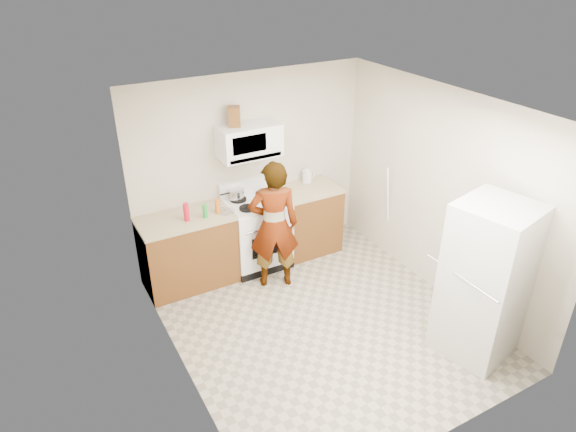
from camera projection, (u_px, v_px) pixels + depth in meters
floor at (322, 322)px, 5.87m from camera, size 3.60×3.60×0.00m
back_wall at (251, 168)px, 6.66m from camera, size 3.20×0.02×2.50m
right_wall at (441, 195)px, 5.96m from camera, size 0.02×3.60×2.50m
cabinet_left at (188, 252)px, 6.36m from camera, size 1.12×0.62×0.90m
counter_left at (185, 219)px, 6.14m from camera, size 1.14×0.64×0.03m
cabinet_right at (307, 220)px, 7.10m from camera, size 0.80×0.62×0.90m
counter_right at (308, 189)px, 6.88m from camera, size 0.82×0.64×0.03m
gas_range at (257, 232)px, 6.74m from camera, size 0.76×0.65×1.13m
microwave at (249, 141)px, 6.27m from camera, size 0.76×0.38×0.40m
person at (274, 225)px, 6.18m from camera, size 0.71×0.59×1.66m
fridge at (485, 281)px, 5.13m from camera, size 0.84×0.84×1.70m
kettle at (307, 176)px, 7.02m from camera, size 0.18×0.18×0.17m
jug at (234, 116)px, 6.08m from camera, size 0.18×0.18×0.24m
saucepan at (236, 194)px, 6.54m from camera, size 0.22×0.22×0.11m
tray at (273, 201)px, 6.48m from camera, size 0.28×0.20×0.05m
bottle_spray at (186, 212)px, 6.02m from camera, size 0.08×0.08×0.23m
bottle_hot_sauce at (218, 206)px, 6.19m from camera, size 0.08×0.08×0.18m
bottle_green_cap at (205, 211)px, 6.09m from camera, size 0.07×0.07×0.18m
pot_lid at (226, 211)px, 6.27m from camera, size 0.30×0.30×0.01m
broom at (388, 210)px, 6.91m from camera, size 0.28×0.14×1.30m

